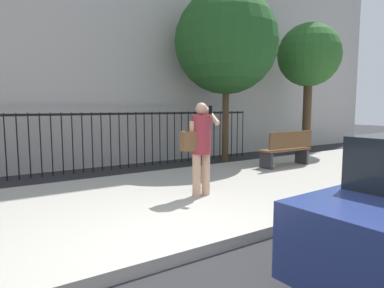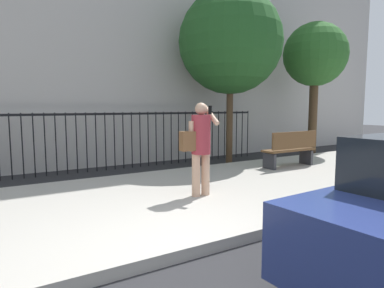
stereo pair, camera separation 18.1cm
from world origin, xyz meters
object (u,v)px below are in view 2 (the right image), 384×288
at_px(pedestrian_on_phone, 200,142).
at_px(street_tree_near, 230,42).
at_px(street_tree_mid, 315,56).
at_px(street_bench, 291,148).

relative_size(pedestrian_on_phone, street_tree_near, 0.32).
bearing_deg(street_tree_mid, street_bench, -149.76).
height_order(street_bench, street_tree_mid, street_tree_mid).
bearing_deg(street_tree_mid, pedestrian_on_phone, -156.27).
xyz_separation_m(pedestrian_on_phone, street_bench, (3.65, 1.16, -0.47)).
distance_m(pedestrian_on_phone, street_tree_mid, 7.74).
bearing_deg(street_bench, street_tree_mid, 30.24).
bearing_deg(street_bench, pedestrian_on_phone, -162.35).
xyz_separation_m(street_bench, street_tree_near, (-0.48, 2.03, 3.02)).
bearing_deg(pedestrian_on_phone, street_tree_near, 45.19).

